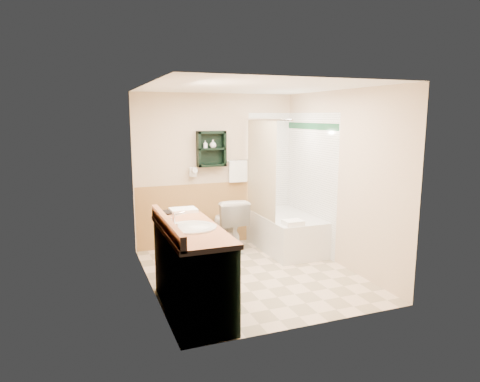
# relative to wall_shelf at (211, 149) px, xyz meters

# --- Properties ---
(floor) EXTENTS (3.00, 3.00, 0.00)m
(floor) POSITION_rel_wall_shelf_xyz_m (0.10, -1.41, -1.55)
(floor) COLOR beige
(floor) RESTS_ON ground
(back_wall) EXTENTS (2.60, 0.04, 2.40)m
(back_wall) POSITION_rel_wall_shelf_xyz_m (0.10, 0.11, -0.35)
(back_wall) COLOR beige
(back_wall) RESTS_ON ground
(left_wall) EXTENTS (0.04, 3.00, 2.40)m
(left_wall) POSITION_rel_wall_shelf_xyz_m (-1.22, -1.41, -0.35)
(left_wall) COLOR beige
(left_wall) RESTS_ON ground
(right_wall) EXTENTS (0.04, 3.00, 2.40)m
(right_wall) POSITION_rel_wall_shelf_xyz_m (1.42, -1.41, -0.35)
(right_wall) COLOR beige
(right_wall) RESTS_ON ground
(ceiling) EXTENTS (2.60, 3.00, 0.04)m
(ceiling) POSITION_rel_wall_shelf_xyz_m (0.10, -1.41, 0.87)
(ceiling) COLOR white
(ceiling) RESTS_ON back_wall
(wainscot_left) EXTENTS (2.98, 2.98, 1.00)m
(wainscot_left) POSITION_rel_wall_shelf_xyz_m (-1.19, -1.41, -1.05)
(wainscot_left) COLOR tan
(wainscot_left) RESTS_ON left_wall
(wainscot_back) EXTENTS (2.58, 2.58, 1.00)m
(wainscot_back) POSITION_rel_wall_shelf_xyz_m (0.10, 0.08, -1.05)
(wainscot_back) COLOR tan
(wainscot_back) RESTS_ON back_wall
(mirror_frame) EXTENTS (1.30, 1.30, 1.00)m
(mirror_frame) POSITION_rel_wall_shelf_xyz_m (-1.17, -1.96, -0.05)
(mirror_frame) COLOR #995932
(mirror_frame) RESTS_ON left_wall
(mirror_glass) EXTENTS (1.20, 1.20, 0.90)m
(mirror_glass) POSITION_rel_wall_shelf_xyz_m (-1.17, -1.96, -0.05)
(mirror_glass) COLOR white
(mirror_glass) RESTS_ON left_wall
(tile_right) EXTENTS (1.50, 1.50, 2.10)m
(tile_right) POSITION_rel_wall_shelf_xyz_m (1.38, -0.66, -0.50)
(tile_right) COLOR white
(tile_right) RESTS_ON right_wall
(tile_back) EXTENTS (0.95, 0.95, 2.10)m
(tile_back) POSITION_rel_wall_shelf_xyz_m (1.13, 0.07, -0.50)
(tile_back) COLOR white
(tile_back) RESTS_ON back_wall
(tile_accent) EXTENTS (1.50, 1.50, 0.10)m
(tile_accent) POSITION_rel_wall_shelf_xyz_m (1.37, -0.66, 0.35)
(tile_accent) COLOR #144829
(tile_accent) RESTS_ON right_wall
(wall_shelf) EXTENTS (0.45, 0.15, 0.55)m
(wall_shelf) POSITION_rel_wall_shelf_xyz_m (0.00, 0.00, 0.00)
(wall_shelf) COLOR black
(wall_shelf) RESTS_ON back_wall
(hair_dryer) EXTENTS (0.10, 0.24, 0.18)m
(hair_dryer) POSITION_rel_wall_shelf_xyz_m (-0.30, 0.02, -0.35)
(hair_dryer) COLOR silver
(hair_dryer) RESTS_ON back_wall
(towel_bar) EXTENTS (0.40, 0.06, 0.40)m
(towel_bar) POSITION_rel_wall_shelf_xyz_m (0.45, 0.04, -0.20)
(towel_bar) COLOR white
(towel_bar) RESTS_ON back_wall
(curtain_rod) EXTENTS (0.03, 1.60, 0.03)m
(curtain_rod) POSITION_rel_wall_shelf_xyz_m (0.63, -0.66, 0.45)
(curtain_rod) COLOR silver
(curtain_rod) RESTS_ON back_wall
(shower_curtain) EXTENTS (1.05, 1.05, 1.70)m
(shower_curtain) POSITION_rel_wall_shelf_xyz_m (0.63, -0.48, -0.40)
(shower_curtain) COLOR beige
(shower_curtain) RESTS_ON curtain_rod
(vanity) EXTENTS (0.59, 1.45, 0.91)m
(vanity) POSITION_rel_wall_shelf_xyz_m (-0.89, -2.18, -1.09)
(vanity) COLOR black
(vanity) RESTS_ON ground
(bathtub) EXTENTS (0.81, 1.50, 0.54)m
(bathtub) POSITION_rel_wall_shelf_xyz_m (1.03, -0.54, -1.28)
(bathtub) COLOR silver
(bathtub) RESTS_ON ground
(toilet) EXTENTS (0.48, 0.83, 0.80)m
(toilet) POSITION_rel_wall_shelf_xyz_m (0.18, -0.25, -1.15)
(toilet) COLOR silver
(toilet) RESTS_ON ground
(counter_towel) EXTENTS (0.31, 0.25, 0.04)m
(counter_towel) POSITION_rel_wall_shelf_xyz_m (-0.79, -1.41, -0.62)
(counter_towel) COLOR white
(counter_towel) RESTS_ON vanity
(vanity_book) EXTENTS (0.14, 0.09, 0.20)m
(vanity_book) POSITION_rel_wall_shelf_xyz_m (-1.06, -1.45, -0.53)
(vanity_book) COLOR black
(vanity_book) RESTS_ON vanity
(tub_towel) EXTENTS (0.27, 0.22, 0.07)m
(tub_towel) POSITION_rel_wall_shelf_xyz_m (0.83, -1.16, -0.98)
(tub_towel) COLOR white
(tub_towel) RESTS_ON bathtub
(soap_bottle_a) EXTENTS (0.06, 0.12, 0.05)m
(soap_bottle_a) POSITION_rel_wall_shelf_xyz_m (-0.10, -0.01, 0.04)
(soap_bottle_a) COLOR silver
(soap_bottle_a) RESTS_ON wall_shelf
(soap_bottle_b) EXTENTS (0.12, 0.14, 0.10)m
(soap_bottle_b) POSITION_rel_wall_shelf_xyz_m (0.02, -0.01, 0.06)
(soap_bottle_b) COLOR silver
(soap_bottle_b) RESTS_ON wall_shelf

